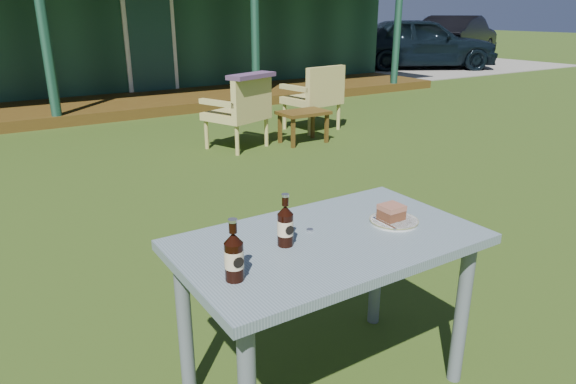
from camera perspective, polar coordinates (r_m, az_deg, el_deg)
ground at (r=3.62m, az=-11.23°, el=-6.49°), size 80.00×80.00×0.00m
pavilion at (r=12.51m, az=-28.87°, el=17.38°), size 15.80×8.30×3.45m
gravel_strip at (r=16.48m, az=12.84°, el=13.56°), size 9.00×6.00×0.02m
car_near at (r=15.59m, az=14.44°, el=15.75°), size 4.52×3.53×1.44m
car_far at (r=18.84m, az=18.29°, el=15.94°), size 4.62×3.08×1.44m
cafe_table at (r=2.08m, az=4.50°, el=-7.57°), size 1.20×0.70×0.72m
plate at (r=2.21m, az=11.69°, el=-3.16°), size 0.20×0.20×0.01m
cake_slice at (r=2.20m, az=11.42°, el=-2.18°), size 0.09×0.09×0.06m
fork at (r=2.15m, az=10.63°, el=-3.42°), size 0.02×0.14×0.00m
cola_bottle_near at (r=1.93m, az=-0.30°, el=-3.70°), size 0.06×0.06×0.21m
cola_bottle_far at (r=1.69m, az=-6.02°, el=-7.08°), size 0.06×0.07×0.22m
bottle_cap at (r=2.08m, az=2.44°, el=-4.24°), size 0.03×0.03×0.01m
armchair_left at (r=6.13m, az=-5.22°, el=9.17°), size 0.79×0.77×0.85m
armchair_right at (r=7.10m, az=3.15°, el=10.77°), size 0.73×0.70×0.88m
floral_throw at (r=5.96m, az=-4.08°, el=12.76°), size 0.67×0.42×0.05m
side_table at (r=6.42m, az=1.72°, el=8.47°), size 0.60×0.40×0.40m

